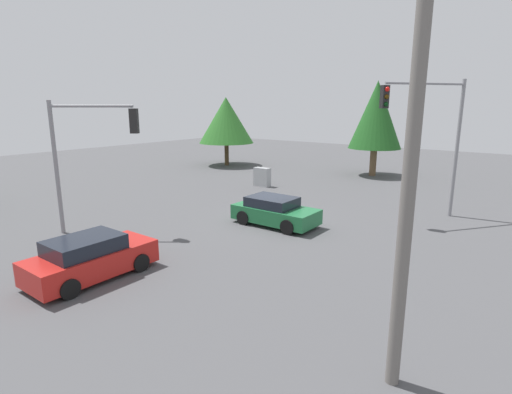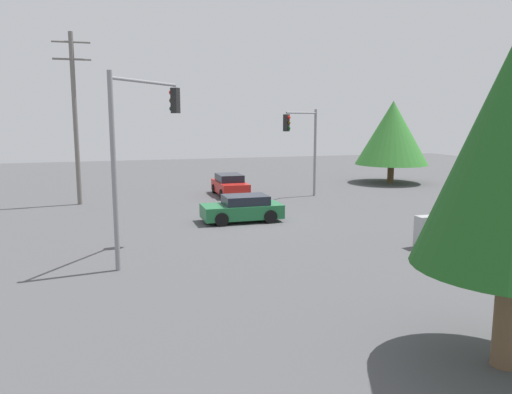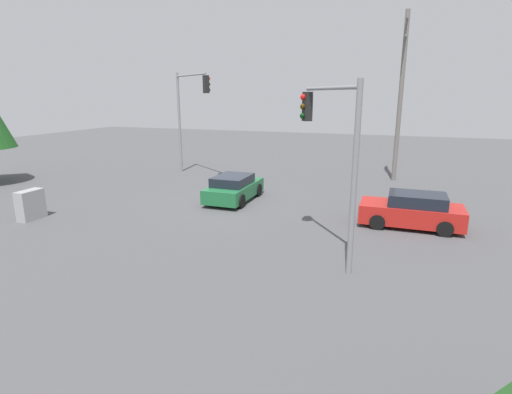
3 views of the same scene
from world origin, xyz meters
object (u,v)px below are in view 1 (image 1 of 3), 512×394
object	(u,v)px
traffic_signal_main	(431,124)
traffic_signal_cross	(88,144)
sedan_red	(90,258)
sedan_green	(275,211)
electrical_cabinet	(262,177)

from	to	relation	value
traffic_signal_main	traffic_signal_cross	distance (m)	16.08
sedan_red	sedan_green	bearing A→B (deg)	80.63
sedan_red	traffic_signal_main	distance (m)	16.39
traffic_signal_cross	sedan_red	bearing A→B (deg)	-69.55
sedan_green	electrical_cabinet	size ratio (longest dim) A/B	3.09
traffic_signal_main	electrical_cabinet	world-z (taller)	traffic_signal_main
sedan_red	electrical_cabinet	size ratio (longest dim) A/B	3.11
sedan_green	traffic_signal_cross	xyz separation A→B (m)	(5.79, 5.97, 3.39)
electrical_cabinet	sedan_green	bearing A→B (deg)	129.96
electrical_cabinet	traffic_signal_cross	bearing A→B (deg)	91.44
traffic_signal_main	traffic_signal_cross	xyz separation A→B (m)	(11.22, 11.49, -0.72)
electrical_cabinet	sedan_red	bearing A→B (deg)	106.20
traffic_signal_cross	electrical_cabinet	bearing A→B (deg)	54.86
traffic_signal_main	traffic_signal_cross	bearing A→B (deg)	-7.56
traffic_signal_main	electrical_cabinet	xyz separation A→B (m)	(11.56, -1.79, -4.11)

